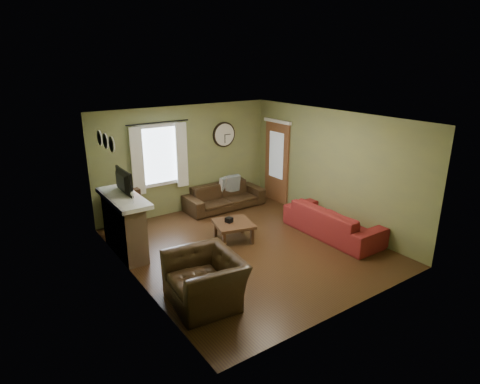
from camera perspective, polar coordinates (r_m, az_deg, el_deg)
floor at (r=8.22m, az=1.02°, el=-7.82°), size 4.60×5.20×0.00m
ceiling at (r=7.44m, az=1.13°, el=10.43°), size 4.60×5.20×0.00m
wall_left at (r=6.73m, az=-15.09°, el=-2.56°), size 0.00×5.20×2.60m
wall_right at (r=9.21m, az=12.81°, el=3.30°), size 0.00×5.20×2.60m
wall_back at (r=9.88m, az=-7.77°, el=4.62°), size 4.60×0.00×2.60m
wall_front at (r=5.95m, az=15.88°, el=-5.46°), size 4.60×0.00×2.60m
fireplace at (r=8.08m, az=-16.14°, el=-4.79°), size 0.40×1.40×1.10m
firebox at (r=8.23m, az=-14.73°, el=-6.12°), size 0.04×0.60×0.55m
mantel at (r=7.88m, az=-16.31°, el=-0.80°), size 0.58×1.60×0.08m
tv at (r=7.96m, az=-16.66°, el=0.98°), size 0.08×0.60×0.35m
tv_screen at (r=7.96m, az=-16.16°, el=1.46°), size 0.02×0.62×0.36m
medallion_left at (r=7.21m, az=-17.77°, el=6.47°), size 0.28×0.28×0.03m
medallion_mid at (r=7.54m, az=-18.58°, el=6.89°), size 0.28×0.28×0.03m
medallion_right at (r=7.87m, az=-19.32°, el=7.27°), size 0.28×0.28×0.03m
window_pane at (r=9.53m, az=-11.52°, el=5.14°), size 1.00×0.02×1.30m
curtain_rod at (r=9.29m, az=-11.58°, el=9.64°), size 0.03×0.03×1.50m
curtain_left at (r=9.26m, az=-14.38°, el=4.21°), size 0.28×0.04×1.55m
curtain_right at (r=9.67m, az=-8.27°, el=5.21°), size 0.28×0.04×1.55m
wall_clock at (r=10.26m, az=-2.24°, el=8.15°), size 0.64×0.06×0.64m
door at (r=10.54m, az=5.26°, el=4.20°), size 0.05×0.90×2.10m
bookshelf at (r=9.37m, az=-16.20°, el=-2.28°), size 0.73×0.31×0.87m
book at (r=9.24m, az=-15.98°, el=0.90°), size 0.28×0.29×0.02m
sofa_brown at (r=10.21m, az=-2.23°, el=-0.62°), size 2.06×0.80×0.60m
pillow_left at (r=10.40m, az=-1.17°, el=1.20°), size 0.44×0.13×0.43m
pillow_right at (r=10.35m, az=-2.05°, el=1.11°), size 0.41×0.22×0.40m
sofa_red at (r=8.83m, az=13.03°, el=-4.06°), size 0.87×2.23×0.65m
armchair at (r=6.38m, az=-5.00°, el=-12.34°), size 1.14×1.28×0.77m
coffee_table at (r=8.42m, az=-0.93°, el=-5.62°), size 0.92×0.92×0.40m
tissue_box at (r=8.36m, az=-1.57°, el=-4.33°), size 0.16×0.16×0.10m
wine_glass_a at (r=7.39m, az=-14.99°, el=-0.81°), size 0.07×0.07×0.20m
wine_glass_b at (r=7.39m, az=-15.01°, el=-0.76°), size 0.07×0.07×0.21m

